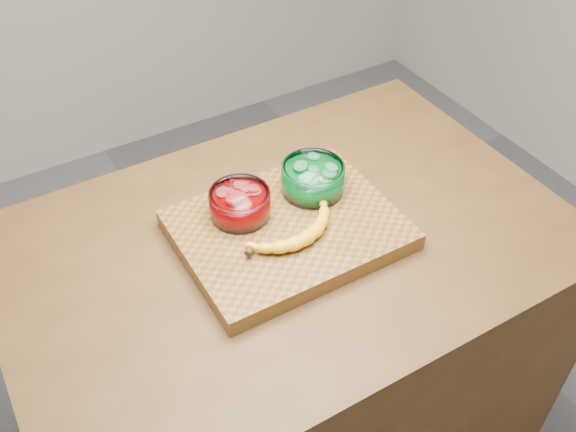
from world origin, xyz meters
TOP-DOWN VIEW (x-y plane):
  - counter at (0.00, 0.00)m, footprint 1.20×0.80m
  - cutting_board at (0.00, 0.00)m, footprint 0.45×0.35m
  - bowl_red at (-0.07, 0.07)m, footprint 0.13×0.13m
  - bowl_green at (0.10, 0.07)m, footprint 0.14×0.14m
  - banana at (-0.01, -0.04)m, footprint 0.25×0.13m

SIDE VIEW (x-z plane):
  - counter at x=0.00m, z-range 0.00..0.90m
  - cutting_board at x=0.00m, z-range 0.90..0.94m
  - banana at x=-0.01m, z-range 0.94..0.97m
  - bowl_red at x=-0.07m, z-range 0.94..1.00m
  - bowl_green at x=0.10m, z-range 0.94..1.00m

